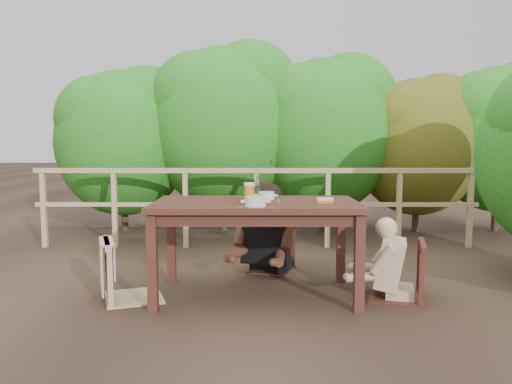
{
  "coord_description": "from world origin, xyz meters",
  "views": [
    {
      "loc": [
        0.02,
        -4.21,
        1.32
      ],
      "look_at": [
        0.0,
        0.05,
        0.9
      ],
      "focal_mm": 34.74,
      "sensor_mm": 36.0,
      "label": 1
    }
  ],
  "objects_px": {
    "beer_glass": "(249,193)",
    "bottle": "(257,188)",
    "tumbler": "(277,203)",
    "diner_right": "(401,232)",
    "soup_near": "(256,202)",
    "chair_right": "(398,244)",
    "bread_roll": "(261,202)",
    "butter_tub": "(325,201)",
    "chair_left": "(133,242)",
    "chair_far": "(272,229)",
    "soup_far": "(266,196)",
    "table": "(256,250)",
    "woman": "(272,202)"
  },
  "relations": [
    {
      "from": "chair_right",
      "to": "chair_far",
      "type": "bearing_deg",
      "value": -116.09
    },
    {
      "from": "table",
      "to": "bread_roll",
      "type": "bearing_deg",
      "value": -80.39
    },
    {
      "from": "bottle",
      "to": "tumbler",
      "type": "distance_m",
      "value": 0.5
    },
    {
      "from": "diner_right",
      "to": "soup_near",
      "type": "xyz_separation_m",
      "value": [
        -1.24,
        -0.27,
        0.29
      ]
    },
    {
      "from": "soup_far",
      "to": "tumbler",
      "type": "relative_size",
      "value": 3.69
    },
    {
      "from": "beer_glass",
      "to": "bottle",
      "type": "bearing_deg",
      "value": 69.63
    },
    {
      "from": "chair_right",
      "to": "diner_right",
      "type": "bearing_deg",
      "value": 105.36
    },
    {
      "from": "bread_roll",
      "to": "butter_tub",
      "type": "xyz_separation_m",
      "value": [
        0.53,
        0.16,
        -0.01
      ]
    },
    {
      "from": "table",
      "to": "woman",
      "type": "relative_size",
      "value": 1.23
    },
    {
      "from": "bread_roll",
      "to": "soup_far",
      "type": "bearing_deg",
      "value": 84.18
    },
    {
      "from": "tumbler",
      "to": "butter_tub",
      "type": "distance_m",
      "value": 0.43
    },
    {
      "from": "chair_right",
      "to": "butter_tub",
      "type": "relative_size",
      "value": 6.9
    },
    {
      "from": "table",
      "to": "chair_right",
      "type": "bearing_deg",
      "value": -3.24
    },
    {
      "from": "chair_right",
      "to": "bread_roll",
      "type": "bearing_deg",
      "value": -65.01
    },
    {
      "from": "table",
      "to": "chair_right",
      "type": "height_order",
      "value": "chair_right"
    },
    {
      "from": "chair_far",
      "to": "butter_tub",
      "type": "distance_m",
      "value": 1.12
    },
    {
      "from": "soup_near",
      "to": "diner_right",
      "type": "bearing_deg",
      "value": 12.14
    },
    {
      "from": "chair_far",
      "to": "diner_right",
      "type": "relative_size",
      "value": 0.76
    },
    {
      "from": "table",
      "to": "soup_near",
      "type": "distance_m",
      "value": 0.56
    },
    {
      "from": "diner_right",
      "to": "bread_roll",
      "type": "relative_size",
      "value": 7.98
    },
    {
      "from": "woman",
      "to": "butter_tub",
      "type": "relative_size",
      "value": 10.47
    },
    {
      "from": "table",
      "to": "chair_far",
      "type": "xyz_separation_m",
      "value": [
        0.16,
        0.85,
        0.03
      ]
    },
    {
      "from": "butter_tub",
      "to": "beer_glass",
      "type": "bearing_deg",
      "value": 169.07
    },
    {
      "from": "chair_far",
      "to": "tumbler",
      "type": "relative_size",
      "value": 12.89
    },
    {
      "from": "chair_left",
      "to": "beer_glass",
      "type": "height_order",
      "value": "beer_glass"
    },
    {
      "from": "table",
      "to": "soup_far",
      "type": "distance_m",
      "value": 0.49
    },
    {
      "from": "diner_right",
      "to": "tumbler",
      "type": "relative_size",
      "value": 16.96
    },
    {
      "from": "chair_far",
      "to": "woman",
      "type": "bearing_deg",
      "value": 107.69
    },
    {
      "from": "chair_far",
      "to": "bread_roll",
      "type": "height_order",
      "value": "bread_roll"
    },
    {
      "from": "beer_glass",
      "to": "tumbler",
      "type": "height_order",
      "value": "beer_glass"
    },
    {
      "from": "bottle",
      "to": "diner_right",
      "type": "bearing_deg",
      "value": -12.27
    },
    {
      "from": "beer_glass",
      "to": "bread_roll",
      "type": "bearing_deg",
      "value": -69.17
    },
    {
      "from": "beer_glass",
      "to": "chair_left",
      "type": "bearing_deg",
      "value": -174.17
    },
    {
      "from": "chair_far",
      "to": "woman",
      "type": "distance_m",
      "value": 0.28
    },
    {
      "from": "beer_glass",
      "to": "woman",
      "type": "bearing_deg",
      "value": 75.78
    },
    {
      "from": "chair_left",
      "to": "diner_right",
      "type": "xyz_separation_m",
      "value": [
        2.28,
        0.02,
        0.08
      ]
    },
    {
      "from": "soup_far",
      "to": "bottle",
      "type": "height_order",
      "value": "bottle"
    },
    {
      "from": "tumbler",
      "to": "soup_near",
      "type": "bearing_deg",
      "value": -158.71
    },
    {
      "from": "table",
      "to": "butter_tub",
      "type": "relative_size",
      "value": 12.87
    },
    {
      "from": "chair_right",
      "to": "soup_far",
      "type": "distance_m",
      "value": 1.2
    },
    {
      "from": "soup_far",
      "to": "butter_tub",
      "type": "height_order",
      "value": "soup_far"
    },
    {
      "from": "woman",
      "to": "tumbler",
      "type": "height_order",
      "value": "woman"
    },
    {
      "from": "butter_tub",
      "to": "tumbler",
      "type": "bearing_deg",
      "value": -159.25
    },
    {
      "from": "woman",
      "to": "beer_glass",
      "type": "distance_m",
      "value": 0.91
    },
    {
      "from": "bottle",
      "to": "tumbler",
      "type": "relative_size",
      "value": 3.4
    },
    {
      "from": "chair_left",
      "to": "bottle",
      "type": "xyz_separation_m",
      "value": [
        1.06,
        0.29,
        0.43
      ]
    },
    {
      "from": "beer_glass",
      "to": "tumbler",
      "type": "xyz_separation_m",
      "value": [
        0.23,
        -0.27,
        -0.05
      ]
    },
    {
      "from": "chair_left",
      "to": "chair_far",
      "type": "distance_m",
      "value": 1.53
    },
    {
      "from": "beer_glass",
      "to": "bottle",
      "type": "height_order",
      "value": "bottle"
    },
    {
      "from": "soup_far",
      "to": "chair_left",
      "type": "bearing_deg",
      "value": -166.44
    }
  ]
}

